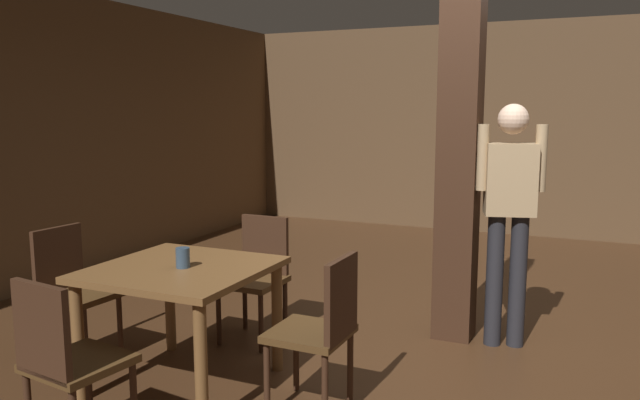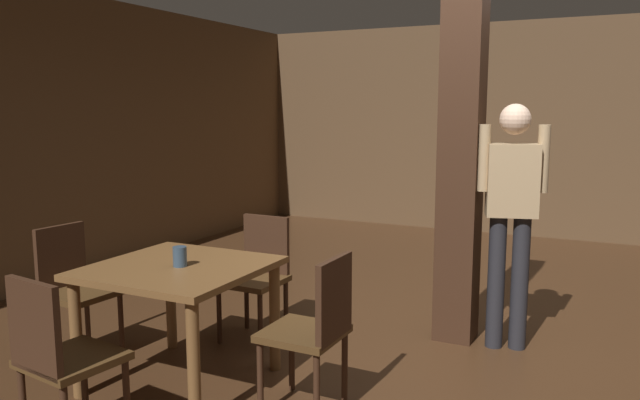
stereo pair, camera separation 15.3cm
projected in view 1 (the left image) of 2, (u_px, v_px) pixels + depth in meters
ground_plane at (458, 356)px, 4.29m from camera, size 10.80×10.80×0.00m
wall_back at (533, 130)px, 8.15m from camera, size 8.00×0.10×2.80m
wall_left at (25, 140)px, 5.69m from camera, size 0.10×9.00×2.80m
pillar at (459, 149)px, 4.47m from camera, size 0.28×0.28×2.80m
dining_table at (182, 285)px, 3.76m from camera, size 0.99×0.99×0.75m
chair_west at (71, 286)px, 4.18m from camera, size 0.45×0.45×0.89m
chair_south at (65, 357)px, 2.99m from camera, size 0.47×0.47×0.89m
chair_east at (322, 326)px, 3.43m from camera, size 0.43×0.43×0.89m
chair_north at (257, 271)px, 4.56m from camera, size 0.43×0.43×0.89m
napkin_cup at (183, 258)px, 3.70m from camera, size 0.08×0.08×0.12m
standing_person at (509, 207)px, 4.35m from camera, size 0.47×0.28×1.72m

